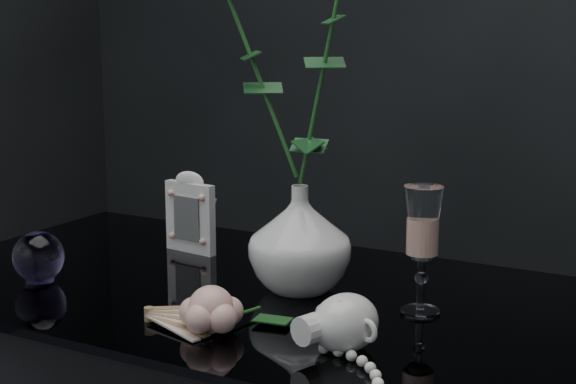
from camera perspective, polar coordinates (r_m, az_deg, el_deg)
The scene contains 8 objects.
vase at distance 1.27m, azimuth 0.76°, elevation -3.03°, with size 0.15×0.15×0.15m, color white.
wine_glass at distance 1.18m, azimuth 8.65°, elevation -3.76°, with size 0.05×0.05×0.17m, color white, non-canonical shape.
picture_frame at distance 1.48m, azimuth -6.34°, elevation -1.28°, with size 0.10×0.08×0.14m, color white, non-canonical shape.
paperweight at distance 1.37m, azimuth -15.83°, elevation -4.05°, with size 0.08×0.08×0.08m, color #8E76C0, non-canonical shape.
paper_fan at distance 1.17m, azimuth -8.98°, elevation -7.72°, with size 0.21×0.17×0.02m, color #FBECC8, non-canonical shape.
loose_rose at distance 1.12m, azimuth -4.99°, elevation -7.56°, with size 0.14×0.18×0.06m, color #F9B1A1, non-canonical shape.
pearl_jar at distance 1.06m, azimuth 3.73°, elevation -8.28°, with size 0.24×0.26×0.07m, color white, non-canonical shape.
roses at distance 1.23m, azimuth 0.22°, elevation 10.22°, with size 0.29×0.12×0.47m.
Camera 1 is at (0.65, -1.00, 1.15)m, focal length 55.00 mm.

